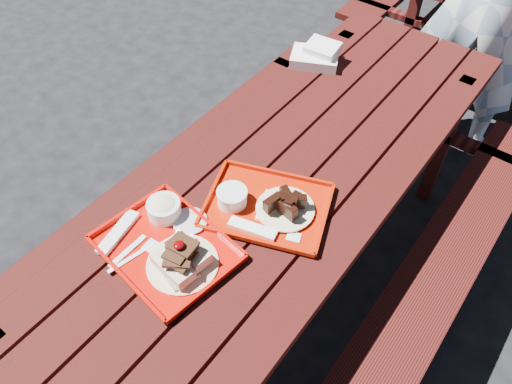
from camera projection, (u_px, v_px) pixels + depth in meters
ground at (275, 289)px, 2.31m from camera, size 60.00×60.00×0.00m
picnic_table_near at (280, 214)px, 1.89m from camera, size 1.41×2.40×0.75m
near_tray at (170, 241)px, 1.54m from camera, size 0.45×0.38×0.13m
far_tray at (265, 206)px, 1.65m from camera, size 0.48×0.43×0.07m
white_cloth at (317, 55)px, 2.20m from camera, size 0.25×0.22×0.08m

